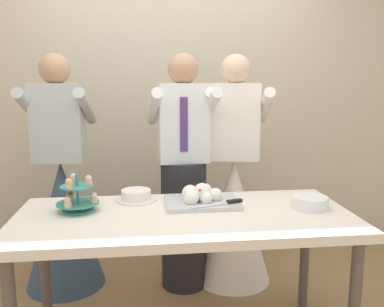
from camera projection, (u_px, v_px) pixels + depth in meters
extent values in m
cube|color=beige|center=(167.00, 84.00, 3.50)|extent=(5.20, 0.10, 2.90)
cube|color=silver|center=(184.00, 218.00, 2.20)|extent=(1.80, 0.80, 0.05)
cylinder|color=#564C47|center=(354.00, 307.00, 2.05)|extent=(0.06, 0.06, 0.72)
cylinder|color=#564C47|center=(45.00, 267.00, 2.49)|extent=(0.06, 0.06, 0.72)
cylinder|color=#564C47|center=(305.00, 254.00, 2.68)|extent=(0.06, 0.06, 0.72)
cylinder|color=teal|center=(78.00, 210.00, 2.24)|extent=(0.17, 0.17, 0.01)
cylinder|color=teal|center=(77.00, 193.00, 2.22)|extent=(0.01, 0.01, 0.21)
cylinder|color=teal|center=(78.00, 203.00, 2.23)|extent=(0.23, 0.23, 0.01)
cylinder|color=#D1B784|center=(94.00, 200.00, 2.24)|extent=(0.04, 0.04, 0.03)
sphere|color=#EAB7C6|center=(94.00, 196.00, 2.23)|extent=(0.04, 0.04, 0.04)
cylinder|color=#D1B784|center=(70.00, 197.00, 2.29)|extent=(0.04, 0.04, 0.03)
sphere|color=brown|center=(70.00, 193.00, 2.29)|extent=(0.04, 0.04, 0.04)
cylinder|color=#D1B784|center=(68.00, 205.00, 2.15)|extent=(0.04, 0.04, 0.03)
sphere|color=#D6B27A|center=(68.00, 200.00, 2.14)|extent=(0.04, 0.04, 0.04)
cylinder|color=teal|center=(77.00, 186.00, 2.21)|extent=(0.18, 0.18, 0.01)
cylinder|color=#D1B784|center=(89.00, 183.00, 2.22)|extent=(0.04, 0.04, 0.03)
sphere|color=#EAB7C6|center=(88.00, 178.00, 2.22)|extent=(0.04, 0.04, 0.04)
cylinder|color=#D1B784|center=(74.00, 181.00, 2.26)|extent=(0.04, 0.04, 0.03)
sphere|color=#EAB7C6|center=(73.00, 177.00, 2.26)|extent=(0.04, 0.04, 0.04)
cylinder|color=#D1B784|center=(69.00, 186.00, 2.16)|extent=(0.04, 0.04, 0.03)
sphere|color=#D6B27A|center=(69.00, 181.00, 2.15)|extent=(0.04, 0.04, 0.04)
cube|color=silver|center=(202.00, 202.00, 2.36)|extent=(0.42, 0.31, 0.02)
sphere|color=white|center=(215.00, 195.00, 2.37)|extent=(0.08, 0.08, 0.08)
sphere|color=white|center=(204.00, 191.00, 2.43)|extent=(0.10, 0.10, 0.10)
sphere|color=white|center=(190.00, 193.00, 2.39)|extent=(0.09, 0.09, 0.09)
sphere|color=white|center=(191.00, 198.00, 2.30)|extent=(0.09, 0.09, 0.09)
sphere|color=white|center=(206.00, 198.00, 2.31)|extent=(0.07, 0.07, 0.07)
sphere|color=white|center=(202.00, 193.00, 2.35)|extent=(0.11, 0.11, 0.11)
sphere|color=#DB474C|center=(200.00, 190.00, 2.28)|extent=(0.02, 0.02, 0.02)
sphere|color=#2D1938|center=(205.00, 182.00, 2.41)|extent=(0.02, 0.02, 0.02)
sphere|color=#B21923|center=(197.00, 186.00, 2.35)|extent=(0.02, 0.02, 0.02)
sphere|color=#2D1938|center=(201.00, 185.00, 2.36)|extent=(0.02, 0.02, 0.02)
cube|color=silver|center=(210.00, 205.00, 2.25)|extent=(0.23, 0.08, 0.00)
cube|color=black|center=(234.00, 201.00, 2.31)|extent=(0.09, 0.05, 0.02)
cylinder|color=white|center=(310.00, 207.00, 2.29)|extent=(0.20, 0.20, 0.01)
cylinder|color=white|center=(310.00, 205.00, 2.29)|extent=(0.20, 0.20, 0.01)
cylinder|color=white|center=(310.00, 203.00, 2.29)|extent=(0.20, 0.20, 0.01)
cylinder|color=white|center=(310.00, 201.00, 2.29)|extent=(0.20, 0.20, 0.01)
cylinder|color=white|center=(310.00, 200.00, 2.28)|extent=(0.20, 0.20, 0.01)
cylinder|color=white|center=(310.00, 198.00, 2.28)|extent=(0.20, 0.20, 0.01)
cylinder|color=white|center=(136.00, 200.00, 2.44)|extent=(0.24, 0.24, 0.01)
cylinder|color=white|center=(136.00, 194.00, 2.43)|extent=(0.17, 0.17, 0.05)
cylinder|color=#232328|center=(184.00, 224.00, 2.94)|extent=(0.32, 0.32, 0.92)
cube|color=white|center=(183.00, 123.00, 2.82)|extent=(0.35, 0.22, 0.54)
sphere|color=tan|center=(183.00, 69.00, 2.75)|extent=(0.21, 0.21, 0.21)
cylinder|color=white|center=(154.00, 108.00, 2.76)|extent=(0.11, 0.49, 0.28)
cylinder|color=white|center=(209.00, 107.00, 2.83)|extent=(0.11, 0.49, 0.28)
cube|color=#4C3372|center=(184.00, 125.00, 2.71)|extent=(0.05, 0.02, 0.36)
cone|color=white|center=(233.00, 220.00, 3.04)|extent=(0.56, 0.56, 0.92)
cube|color=white|center=(235.00, 122.00, 2.91)|extent=(0.37, 0.25, 0.54)
sphere|color=beige|center=(236.00, 69.00, 2.84)|extent=(0.21, 0.21, 0.21)
cylinder|color=white|center=(211.00, 106.00, 2.90)|extent=(0.16, 0.49, 0.28)
cylinder|color=white|center=(265.00, 106.00, 2.88)|extent=(0.16, 0.49, 0.28)
cone|color=#334760|center=(64.00, 224.00, 2.95)|extent=(0.56, 0.56, 0.92)
cube|color=#B2B7BC|center=(58.00, 123.00, 2.82)|extent=(0.35, 0.21, 0.54)
sphere|color=tan|center=(55.00, 69.00, 2.76)|extent=(0.21, 0.21, 0.21)
cylinder|color=#B2B7BC|center=(29.00, 107.00, 2.79)|extent=(0.09, 0.49, 0.28)
cylinder|color=#B2B7BC|center=(86.00, 107.00, 2.82)|extent=(0.09, 0.49, 0.28)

